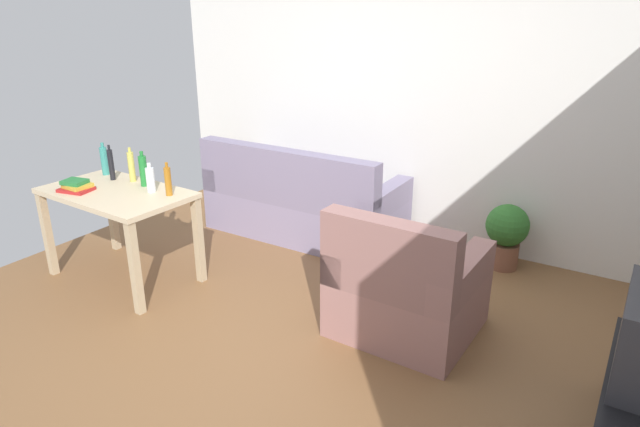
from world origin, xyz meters
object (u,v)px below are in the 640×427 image
Objects in this scene: bottle_dark at (111,164)px; bottle_amber at (168,181)px; bottle_tall at (104,160)px; desk at (117,204)px; bottle_squat at (131,166)px; bottle_green at (143,171)px; couch at (302,205)px; potted_plant at (507,232)px; armchair at (405,290)px; bottle_clear at (150,179)px; book_stack at (76,186)px.

bottle_dark is 1.14× the size of bottle_amber.
desk is at bearing -30.27° from bottle_tall.
bottle_green is at bearing -10.56° from bottle_squat.
bottle_amber is (0.34, -0.06, -0.01)m from bottle_green.
couch is 1.90m from potted_plant.
desk is 0.52m from bottle_amber.
armchair is (2.29, 0.46, -0.33)m from desk.
couch is 8.11× the size of bottle_clear.
desk is at bearing -162.16° from bottle_amber.
book_stack reaches higher than desk.
bottle_amber reaches higher than bottle_clear.
potted_plant is (2.62, 1.84, -0.32)m from desk.
bottle_squat reaches higher than bottle_amber.
couch is 1.58m from bottle_clear.
desk is at bearing -72.11° from bottle_squat.
desk is 4.16× the size of bottle_dark.
armchair is at bearing 4.35° from bottle_tall.
potted_plant is 2.45× the size of bottle_clear.
potted_plant is at bearing 33.01° from bottle_green.
bottle_clear is at bearing -18.00° from bottle_squat.
bottle_green is at bearing -4.58° from bottle_tall.
armchair is at bearing 6.19° from bottle_dark.
book_stack is at bearing -134.11° from bottle_green.
armchair is 1.95m from bottle_amber.
bottle_tall is at bearing 158.52° from bottle_dark.
potted_plant is 0.62× the size of armchair.
book_stack is at bearing -113.95° from bottle_squat.
potted_plant is 3.48m from bottle_tall.
couch is at bearing 66.90° from desk.
bottle_green is (0.18, -0.03, -0.00)m from bottle_squat.
bottle_green is 0.18m from bottle_clear.
bottle_squat is 0.53m from bottle_amber.
potted_plant is 1.42m from armchair.
bottle_tall reaches higher than potted_plant.
bottle_squat is at bearing 18.74° from bottle_dark.
potted_plant is 2.18× the size of bottle_amber.
desk is 1.34× the size of armchair.
armchair is 3.11× the size of bottle_dark.
bottle_dark reaches higher than couch.
potted_plant is at bearing 36.06° from bottle_clear.
desk is 0.40m from bottle_dark.
armchair is 3.96× the size of bottle_clear.
potted_plant is at bearing 30.04° from bottle_dark.
couch is 2.05× the size of armchair.
bottle_green is at bearing 154.51° from bottle_clear.
desk is 4.72× the size of bottle_amber.
bottle_dark is 0.36m from bottle_green.
bottle_green reaches higher than bottle_clear.
bottle_dark is (-0.99, -1.35, 0.59)m from couch.
bottle_squat is at bearing -149.29° from potted_plant.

